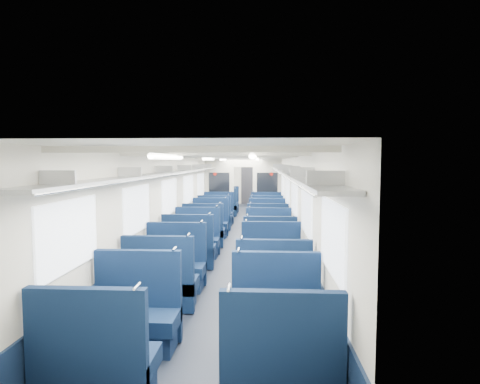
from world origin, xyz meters
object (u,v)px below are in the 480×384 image
(seat_10, at_px, (197,241))
(seat_17, at_px, (267,219))
(bulkhead, at_px, (243,188))
(seat_5, at_px, (273,292))
(seat_15, at_px, (267,226))
(seat_18, at_px, (218,214))
(seat_14, at_px, (210,225))
(seat_21, at_px, (265,208))
(seat_7, at_px, (271,267))
(seat_13, at_px, (268,233))
(seat_19, at_px, (266,215))
(seat_11, at_px, (269,242))
(seat_4, at_px, (161,286))
(seat_3, at_px, (276,321))
(end_door, at_px, (248,185))
(seat_0, at_px, (95,368))
(seat_8, at_px, (189,251))
(seat_2, at_px, (135,318))
(seat_9, at_px, (270,254))
(seat_16, at_px, (215,219))
(seat_6, at_px, (175,268))
(seat_22, at_px, (226,204))
(seat_1, at_px, (281,372))
(seat_23, at_px, (265,205))
(seat_20, at_px, (224,207))
(seat_12, at_px, (204,233))

(seat_10, xyz_separation_m, seat_17, (1.66, 3.56, 0.00))
(bulkhead, relative_size, seat_5, 2.39)
(seat_15, relative_size, seat_18, 1.00)
(seat_14, xyz_separation_m, seat_21, (1.66, 4.43, 0.00))
(seat_7, distance_m, seat_13, 3.32)
(seat_7, height_order, seat_19, same)
(seat_13, bearing_deg, seat_11, -90.00)
(seat_4, distance_m, seat_14, 5.66)
(seat_14, bearing_deg, seat_3, -76.39)
(end_door, height_order, seat_0, end_door)
(seat_4, height_order, seat_8, same)
(seat_2, distance_m, seat_10, 4.50)
(seat_8, distance_m, seat_9, 1.67)
(seat_2, xyz_separation_m, seat_18, (0.00, 9.16, 0.00))
(end_door, height_order, seat_17, end_door)
(seat_3, relative_size, seat_4, 1.00)
(bulkhead, bearing_deg, seat_15, -75.01)
(seat_9, xyz_separation_m, seat_11, (0.00, 1.15, 0.00))
(bulkhead, bearing_deg, seat_16, -114.13)
(bulkhead, distance_m, seat_10, 5.54)
(seat_14, bearing_deg, bulkhead, 74.75)
(seat_6, distance_m, seat_22, 10.17)
(seat_1, height_order, seat_15, same)
(seat_14, distance_m, seat_22, 5.49)
(seat_0, distance_m, seat_23, 13.59)
(seat_14, bearing_deg, end_door, 84.82)
(seat_11, xyz_separation_m, seat_18, (-1.66, 4.70, 0.00))
(end_door, height_order, seat_20, end_door)
(seat_14, relative_size, seat_22, 1.00)
(seat_21, bearing_deg, seat_9, -90.00)
(seat_13, bearing_deg, bulkhead, 101.09)
(seat_5, xyz_separation_m, seat_6, (-1.66, 1.15, 0.00))
(end_door, relative_size, seat_12, 1.71)
(seat_19, bearing_deg, seat_12, -114.87)
(seat_8, bearing_deg, bulkhead, 82.60)
(seat_1, xyz_separation_m, seat_6, (-1.66, 3.30, 0.00))
(seat_15, distance_m, seat_20, 4.77)
(seat_7, xyz_separation_m, seat_11, (0.00, 2.11, 0.00))
(seat_12, bearing_deg, seat_15, 36.42)
(seat_8, bearing_deg, seat_3, -64.67)
(seat_18, relative_size, seat_19, 1.00)
(seat_17, bearing_deg, seat_23, 90.00)
(seat_12, relative_size, seat_21, 1.00)
(seat_17, xyz_separation_m, seat_20, (-1.66, 3.22, 0.00))
(seat_9, height_order, seat_23, same)
(seat_3, relative_size, seat_5, 1.00)
(seat_20, xyz_separation_m, seat_23, (1.66, 1.08, 0.00))
(seat_14, xyz_separation_m, seat_20, (0.00, 4.42, 0.00))
(seat_17, bearing_deg, seat_2, -101.64)
(seat_4, height_order, seat_13, same)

